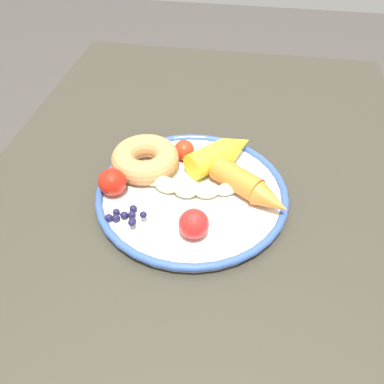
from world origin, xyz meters
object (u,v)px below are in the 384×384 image
plate (192,193)px  blueberry_pile (126,216)px  carrot_orange (250,187)px  tomato_far (194,224)px  tomato_mid (184,150)px  donut (145,159)px  tomato_near (112,183)px  banana (187,187)px  carrot_yellow (221,153)px  dining_table (193,247)px

plate → blueberry_pile: (-0.07, 0.08, 0.01)m
plate → carrot_orange: (0.01, -0.09, 0.02)m
tomato_far → tomato_mid: bearing=14.7°
donut → blueberry_pile: size_ratio=1.80×
blueberry_pile → tomato_far: 0.10m
carrot_orange → blueberry_pile: (-0.08, 0.17, -0.01)m
blueberry_pile → tomato_near: (0.05, 0.03, 0.01)m
tomato_mid → blueberry_pile: bearing=159.4°
banana → tomato_near: tomato_near is taller
carrot_yellow → blueberry_pile: (-0.15, 0.12, -0.01)m
tomato_far → carrot_yellow: bearing=-7.0°
carrot_orange → tomato_mid: 0.14m
dining_table → blueberry_pile: blueberry_pile is taller
plate → tomato_far: bearing=-168.9°
plate → carrot_orange: carrot_orange is taller
plate → tomato_near: 0.12m
carrot_orange → blueberry_pile: carrot_orange is taller
plate → tomato_mid: size_ratio=8.67×
plate → banana: bearing=109.9°
plate → tomato_near: size_ratio=6.91×
dining_table → tomato_mid: 0.16m
blueberry_pile → plate: bearing=-49.4°
donut → tomato_mid: donut is taller
banana → blueberry_pile: (-0.07, 0.08, -0.01)m
banana → donut: 0.09m
tomato_mid → tomato_far: tomato_far is taller
carrot_yellow → tomato_mid: 0.06m
dining_table → plate: 0.11m
banana → carrot_orange: size_ratio=1.27×
dining_table → tomato_near: size_ratio=25.95×
plate → tomato_far: (-0.08, -0.02, 0.02)m
dining_table → banana: size_ratio=6.70×
carrot_orange → tomato_mid: carrot_orange is taller
tomato_far → plate: bearing=11.1°
tomato_mid → banana: bearing=-167.3°
tomato_near → tomato_far: (-0.06, -0.13, -0.00)m
donut → tomato_far: size_ratio=2.57×
plate → banana: 0.02m
tomato_mid → carrot_yellow: bearing=-94.0°
banana → carrot_yellow: (0.08, -0.04, 0.01)m
dining_table → carrot_orange: size_ratio=8.52×
blueberry_pile → tomato_mid: 0.16m
donut → tomato_mid: bearing=-57.6°
donut → tomato_near: 0.07m
donut → blueberry_pile: bearing=179.9°
dining_table → carrot_orange: (0.03, -0.08, 0.13)m
carrot_yellow → tomato_mid: size_ratio=3.47×
carrot_yellow → donut: bearing=105.0°
donut → tomato_mid: size_ratio=3.21×
tomato_mid → tomato_far: 0.17m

